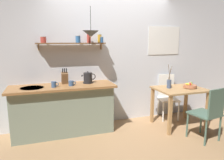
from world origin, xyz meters
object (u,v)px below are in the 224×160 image
at_px(coffee_mug_by_sink, 54,84).
at_px(dining_chair_far, 167,95).
at_px(knife_block, 65,78).
at_px(coffee_mug_spare, 71,83).
at_px(electric_kettle, 88,78).
at_px(dining_chair_near, 209,112).
at_px(twig_vase, 169,84).
at_px(dining_table, 179,95).
at_px(pendant_lamp, 91,34).
at_px(fruit_bowl, 190,86).

bearing_deg(coffee_mug_by_sink, dining_chair_far, 5.22).
relative_size(knife_block, coffee_mug_spare, 2.30).
bearing_deg(electric_kettle, dining_chair_near, -32.37).
distance_m(dining_chair_near, twig_vase, 0.90).
bearing_deg(electric_kettle, twig_vase, -12.48).
height_order(dining_table, coffee_mug_spare, coffee_mug_spare).
bearing_deg(pendant_lamp, electric_kettle, 114.22).
bearing_deg(coffee_mug_by_sink, dining_chair_near, -21.83).
height_order(dining_chair_near, coffee_mug_spare, coffee_mug_spare).
height_order(coffee_mug_spare, pendant_lamp, pendant_lamp).
distance_m(fruit_bowl, knife_block, 2.41).
distance_m(dining_table, coffee_mug_spare, 2.09).
bearing_deg(dining_chair_near, pendant_lamp, 149.37).
bearing_deg(dining_chair_near, twig_vase, 108.17).
xyz_separation_m(dining_table, coffee_mug_spare, (-2.05, 0.28, 0.31)).
height_order(knife_block, pendant_lamp, pendant_lamp).
bearing_deg(twig_vase, electric_kettle, 167.52).
bearing_deg(fruit_bowl, coffee_mug_spare, 171.87).
xyz_separation_m(dining_chair_far, knife_block, (-2.17, 0.03, 0.49)).
xyz_separation_m(electric_kettle, coffee_mug_by_sink, (-0.62, -0.17, -0.05)).
height_order(dining_table, knife_block, knife_block).
relative_size(fruit_bowl, coffee_mug_spare, 2.00).
height_order(electric_kettle, pendant_lamp, pendant_lamp).
distance_m(electric_kettle, knife_block, 0.42).
height_order(fruit_bowl, coffee_mug_by_sink, coffee_mug_by_sink).
distance_m(dining_chair_far, coffee_mug_by_sink, 2.43).
bearing_deg(dining_chair_far, fruit_bowl, -72.38).
xyz_separation_m(dining_chair_far, coffee_mug_by_sink, (-2.38, -0.22, 0.43)).
distance_m(dining_table, coffee_mug_by_sink, 2.38).
xyz_separation_m(twig_vase, pendant_lamp, (-1.48, 0.24, 0.94)).
xyz_separation_m(electric_kettle, pendant_lamp, (0.05, -0.10, 0.80)).
xyz_separation_m(dining_chair_far, pendant_lamp, (-1.71, -0.15, 1.28)).
distance_m(dining_table, knife_block, 2.23).
bearing_deg(dining_table, fruit_bowl, -12.39).
xyz_separation_m(fruit_bowl, coffee_mug_by_sink, (-2.54, 0.29, 0.14)).
distance_m(fruit_bowl, pendant_lamp, 2.15).
bearing_deg(dining_chair_near, electric_kettle, 147.63).
bearing_deg(twig_vase, coffee_mug_by_sink, 175.46).
height_order(fruit_bowl, twig_vase, twig_vase).
xyz_separation_m(fruit_bowl, coffee_mug_spare, (-2.25, 0.32, 0.13)).
relative_size(dining_chair_far, fruit_bowl, 3.78).
distance_m(dining_chair_near, knife_block, 2.56).
bearing_deg(dining_chair_far, knife_block, 179.23).
relative_size(dining_table, electric_kettle, 3.48).
height_order(dining_chair_near, pendant_lamp, pendant_lamp).
height_order(dining_chair_near, coffee_mug_by_sink, coffee_mug_by_sink).
relative_size(dining_chair_near, electric_kettle, 3.49).
height_order(dining_chair_far, fruit_bowl, dining_chair_far).
height_order(dining_table, electric_kettle, electric_kettle).
distance_m(fruit_bowl, coffee_mug_by_sink, 2.56).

